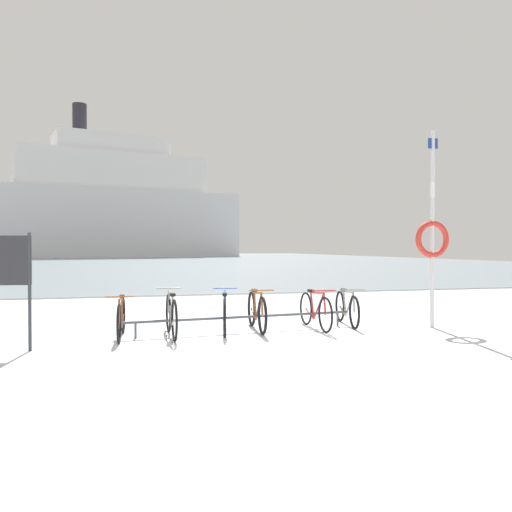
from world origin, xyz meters
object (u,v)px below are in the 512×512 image
object	(u,v)px
rescue_post	(432,234)
bicycle_2	(225,313)
bicycle_1	(171,315)
bicycle_4	(315,310)
bicycle_3	(257,311)
ferry_ship	(115,207)
bicycle_0	(121,318)
bicycle_5	(347,308)
info_sign	(12,272)

from	to	relation	value
rescue_post	bicycle_2	bearing A→B (deg)	173.81
bicycle_1	bicycle_4	bearing A→B (deg)	3.89
bicycle_3	ferry_ship	world-z (taller)	ferry_ship
bicycle_0	bicycle_1	world-z (taller)	bicycle_1
bicycle_0	rescue_post	size ratio (longest dim) A/B	0.44
bicycle_3	bicycle_5	xyz separation A→B (m)	(1.92, 0.15, -0.02)
bicycle_3	bicycle_4	bearing A→B (deg)	-5.90
bicycle_0	bicycle_3	bearing A→B (deg)	5.49
bicycle_3	info_sign	xyz separation A→B (m)	(-4.08, -1.03, 0.85)
bicycle_4	ferry_ship	bearing A→B (deg)	93.35
bicycle_3	rescue_post	world-z (taller)	rescue_post
bicycle_1	bicycle_5	bearing A→B (deg)	7.25
bicycle_1	bicycle_4	xyz separation A→B (m)	(2.78, 0.19, -0.02)
bicycle_4	bicycle_0	bearing A→B (deg)	-178.07
bicycle_5	info_sign	world-z (taller)	info_sign
info_sign	bicycle_1	bearing A→B (deg)	16.47
bicycle_4	rescue_post	xyz separation A→B (m)	(2.28, -0.42, 1.48)
bicycle_0	bicycle_2	world-z (taller)	bicycle_2
bicycle_5	ferry_ship	size ratio (longest dim) A/B	0.04
rescue_post	ferry_ship	world-z (taller)	ferry_ship
bicycle_0	info_sign	distance (m)	1.97
rescue_post	ferry_ship	distance (m)	80.62
bicycle_1	info_sign	world-z (taller)	info_sign
bicycle_3	bicycle_4	world-z (taller)	bicycle_3
bicycle_4	info_sign	size ratio (longest dim) A/B	0.95
ferry_ship	info_sign	bearing A→B (deg)	-90.39
bicycle_1	info_sign	size ratio (longest dim) A/B	0.94
bicycle_1	bicycle_4	distance (m)	2.79
bicycle_4	info_sign	xyz separation A→B (m)	(-5.22, -0.91, 0.85)
bicycle_3	rescue_post	size ratio (longest dim) A/B	0.46
bicycle_3	bicycle_4	xyz separation A→B (m)	(1.14, -0.12, -0.01)
bicycle_3	info_sign	world-z (taller)	info_sign
bicycle_3	rescue_post	bearing A→B (deg)	-8.93
bicycle_3	bicycle_1	bearing A→B (deg)	-169.41
ferry_ship	bicycle_4	bearing A→B (deg)	-86.65
bicycle_0	bicycle_2	bearing A→B (deg)	4.39
ferry_ship	bicycle_5	bearing A→B (deg)	-86.07
bicycle_4	ferry_ship	distance (m)	80.17
bicycle_5	bicycle_0	bearing A→B (deg)	-175.00
bicycle_0	bicycle_2	distance (m)	1.86
bicycle_0	bicycle_3	distance (m)	2.51
bicycle_3	ferry_ship	size ratio (longest dim) A/B	0.04
bicycle_4	rescue_post	world-z (taller)	rescue_post
bicycle_4	rescue_post	size ratio (longest dim) A/B	0.44
bicycle_0	rescue_post	world-z (taller)	rescue_post
bicycle_0	info_sign	xyz separation A→B (m)	(-1.59, -0.79, 0.86)
bicycle_1	bicycle_2	world-z (taller)	bicycle_1
bicycle_2	rescue_post	distance (m)	4.34
bicycle_1	bicycle_5	distance (m)	3.59
bicycle_0	info_sign	size ratio (longest dim) A/B	0.95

